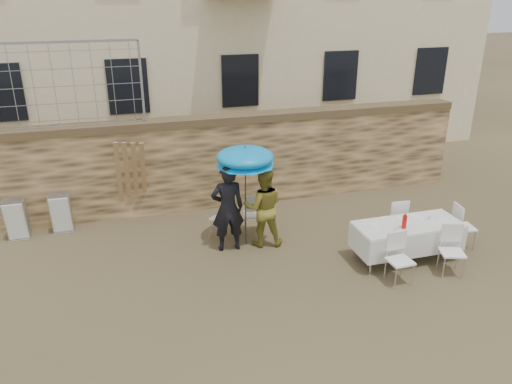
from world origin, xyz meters
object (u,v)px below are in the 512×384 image
object	(u,v)px
couple_chair_left	(222,217)
woman_dress	(263,207)
table_chair_back	(394,219)
banquet_table	(408,225)
table_chair_front_right	(452,251)
table_chair_side	(464,226)
chair_stack_left	(18,215)
soda_bottle	(404,222)
umbrella	(245,160)
couple_chair_right	(254,213)
man_suit	(228,208)
chair_stack_right	(62,211)
table_chair_front_left	(400,260)

from	to	relation	value
couple_chair_left	woman_dress	bearing A→B (deg)	106.06
woman_dress	table_chair_back	world-z (taller)	woman_dress
banquet_table	table_chair_back	size ratio (longest dim) A/B	2.19
table_chair_front_right	table_chair_side	bearing A→B (deg)	61.35
chair_stack_left	table_chair_side	bearing A→B (deg)	-19.61
table_chair_back	chair_stack_left	size ratio (longest dim) A/B	1.04
soda_bottle	couple_chair_left	bearing A→B (deg)	146.05
umbrella	couple_chair_left	xyz separation A→B (m)	(-0.40, 0.45, -1.39)
couple_chair_right	chair_stack_left	distance (m)	5.12
man_suit	couple_chair_right	xyz separation A→B (m)	(0.70, 0.55, -0.44)
umbrella	banquet_table	xyz separation A→B (m)	(2.89, -1.48, -1.14)
couple_chair_left	chair_stack_right	xyz separation A→B (m)	(-3.34, 1.35, -0.02)
table_chair_front_right	table_chair_back	world-z (taller)	same
man_suit	soda_bottle	size ratio (longest dim) A/B	7.07
woman_dress	umbrella	distance (m)	1.09
couple_chair_right	banquet_table	bearing A→B (deg)	154.18
banquet_table	table_chair_front_right	world-z (taller)	table_chair_front_right
table_chair_side	table_chair_front_left	bearing A→B (deg)	121.10
couple_chair_right	soda_bottle	bearing A→B (deg)	149.84
table_chair_front_left	banquet_table	bearing A→B (deg)	48.86
banquet_table	chair_stack_right	world-z (taller)	chair_stack_right
woman_dress	chair_stack_right	world-z (taller)	woman_dress
man_suit	table_chair_front_left	bearing A→B (deg)	143.21
chair_stack_left	couple_chair_left	bearing A→B (deg)	-17.67
man_suit	banquet_table	distance (m)	3.57
man_suit	couple_chair_left	bearing A→B (deg)	-88.42
woman_dress	table_chair_front_left	distance (m)	2.91
umbrella	table_chair_front_right	distance (m)	4.29
woman_dress	table_chair_front_right	xyz separation A→B (m)	(3.04, -2.13, -0.37)
banquet_table	chair_stack_right	distance (m)	7.40
banquet_table	woman_dress	bearing A→B (deg)	151.48
soda_bottle	table_chair_front_right	distance (m)	1.02
man_suit	couple_chair_right	size ratio (longest dim) A/B	1.91
couple_chair_right	chair_stack_right	bearing A→B (deg)	-7.62
woman_dress	umbrella	bearing A→B (deg)	-3.65
woman_dress	table_chair_side	distance (m)	4.16
couple_chair_right	table_chair_back	world-z (taller)	same
man_suit	umbrella	size ratio (longest dim) A/B	0.93
couple_chair_right	table_chair_side	world-z (taller)	same
table_chair_front_right	table_chair_back	size ratio (longest dim) A/B	1.00
couple_chair_right	chair_stack_left	xyz separation A→B (m)	(-4.94, 1.35, -0.02)
chair_stack_left	chair_stack_right	world-z (taller)	same
table_chair_front_right	umbrella	bearing A→B (deg)	164.65
umbrella	couple_chair_right	distance (m)	1.49
umbrella	table_chair_back	size ratio (longest dim) A/B	2.07
couple_chair_left	chair_stack_right	bearing A→B (deg)	-59.71
woman_dress	couple_chair_left	xyz separation A→B (m)	(-0.75, 0.55, -0.37)
couple_chair_left	couple_chair_right	world-z (taller)	same
man_suit	couple_chair_left	distance (m)	0.70
couple_chair_right	table_chair_side	xyz separation A→B (m)	(3.99, -1.83, 0.00)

